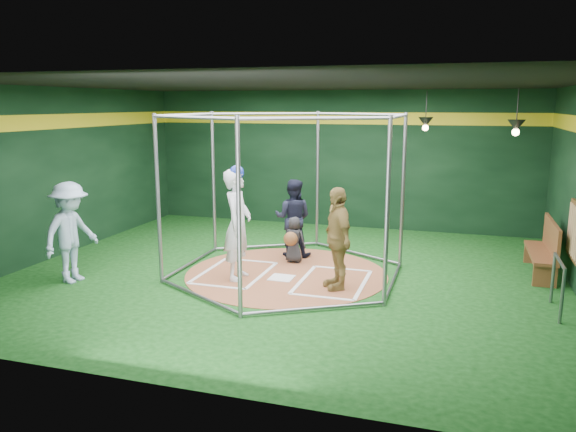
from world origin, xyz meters
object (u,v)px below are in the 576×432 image
(batter_figure, at_px, (238,223))
(umpire, at_px, (293,218))
(dugout_bench, at_px, (546,247))
(visitor_leopard, at_px, (337,238))

(batter_figure, bearing_deg, umpire, 74.53)
(batter_figure, bearing_deg, dugout_bench, 19.92)
(umpire, xyz_separation_m, dugout_bench, (4.89, 0.15, -0.30))
(batter_figure, distance_m, visitor_leopard, 1.84)
(visitor_leopard, distance_m, dugout_bench, 4.07)
(batter_figure, relative_size, visitor_leopard, 1.17)
(batter_figure, distance_m, umpire, 1.89)
(visitor_leopard, relative_size, dugout_bench, 1.00)
(visitor_leopard, distance_m, umpire, 2.24)
(visitor_leopard, relative_size, umpire, 1.09)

